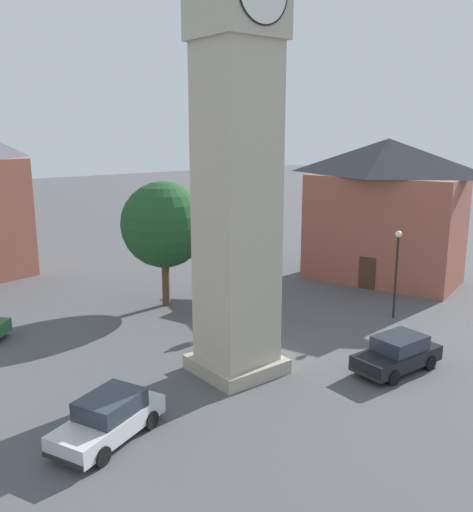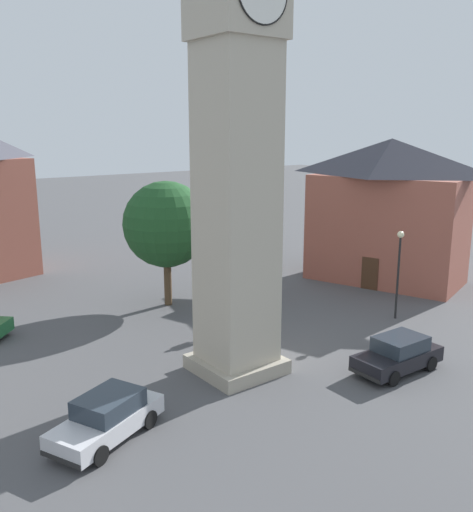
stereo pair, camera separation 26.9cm
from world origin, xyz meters
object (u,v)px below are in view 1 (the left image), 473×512
Objects in this scene: car_silver_kerb at (109,418)px; car_black_far at (398,353)px; car_white_side at (241,282)px; lamp_post at (397,260)px; clock_tower at (237,28)px; building_shop_left at (385,210)px; tree at (164,225)px; pedestrian at (210,318)px.

car_black_far is at bearing 167.83° from car_silver_kerb.
car_white_side is 0.92× the size of lamp_post.
clock_tower reaches higher than car_white_side.
tree is at bearing -16.67° from building_shop_left.
pedestrian is at bearing -63.44° from car_black_far.
clock_tower is 13.90× the size of pedestrian.
car_silver_kerb is 17.87m from lamp_post.
tree reaches higher than car_black_far.
car_black_far is at bearing 82.14° from car_white_side.
car_white_side is 0.61× the size of tree.
car_black_far is (-5.42, 4.23, -13.03)m from clock_tower.
lamp_post is at bearing -142.43° from car_black_far.
car_silver_kerb is 9.73m from pedestrian.
car_black_far is at bearing 37.57° from lamp_post.
car_silver_kerb and car_black_far have the same top height.
car_silver_kerb is (6.65, 1.62, -13.03)m from clock_tower.
pedestrian is 10.56m from lamp_post.
car_white_side is at bearing -66.57° from lamp_post.
clock_tower is 14.72m from car_silver_kerb.
car_white_side is (-13.86, -10.34, 0.00)m from car_silver_kerb.
car_black_far is (-12.07, 2.60, 0.00)m from car_silver_kerb.
pedestrian is 0.23× the size of tree.
building_shop_left reaches higher than pedestrian.
car_white_side is 13.06m from car_black_far.
tree reaches higher than lamp_post.
clock_tower reaches higher than building_shop_left.
lamp_post is (-17.62, -1.66, 2.50)m from car_silver_kerb.
car_silver_kerb is 17.29m from car_white_side.
pedestrian reaches higher than car_black_far.
car_silver_kerb is at bearing 5.39° from lamp_post.
clock_tower is at bearing -166.27° from car_silver_kerb.
tree is at bearing -11.27° from car_white_side.
lamp_post is (-8.63, 9.65, -1.52)m from tree.
clock_tower is at bearing 50.40° from car_white_side.
pedestrian is at bearing -109.77° from clock_tower.
pedestrian is at bearing 80.71° from tree.
car_silver_kerb is at bearing 36.72° from car_white_side.
car_silver_kerb is 14.99m from tree.
car_silver_kerb is at bearing 16.58° from building_shop_left.
clock_tower is 17.25m from car_white_side.
building_shop_left is at bearing -174.42° from pedestrian.
clock_tower is 19.77m from building_shop_left.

